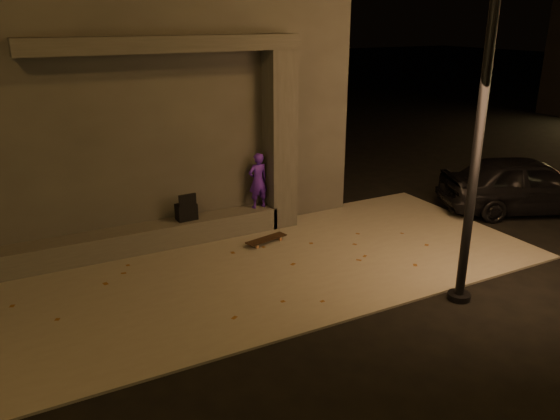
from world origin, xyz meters
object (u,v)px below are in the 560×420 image
car_a (527,184)px  backpack (186,210)px  column (280,141)px  skateboard (266,239)px  skateboarder (258,181)px  street_lamp_0 (493,23)px

car_a → backpack: bearing=99.6°
column → car_a: size_ratio=0.94×
car_a → skateboard: bearing=104.1°
column → car_a: column is taller
column → backpack: column is taller
skateboarder → car_a: size_ratio=0.30×
skateboarder → skateboard: skateboarder is taller
column → skateboarder: column is taller
skateboarder → skateboard: bearing=71.3°
column → backpack: 2.36m
column → backpack: size_ratio=6.56×
column → backpack: bearing=180.0°
street_lamp_0 → column: bearing=103.3°
street_lamp_0 → skateboard: bearing=117.1°
skateboarder → backpack: bearing=-2.9°
column → skateboard: bearing=-131.5°
skateboarder → column: bearing=177.1°
street_lamp_0 → backpack: bearing=125.9°
backpack → skateboard: (1.32, -0.83, -0.56)m
skateboarder → car_a: 6.15m
column → street_lamp_0: 4.90m
column → street_lamp_0: bearing=-76.7°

